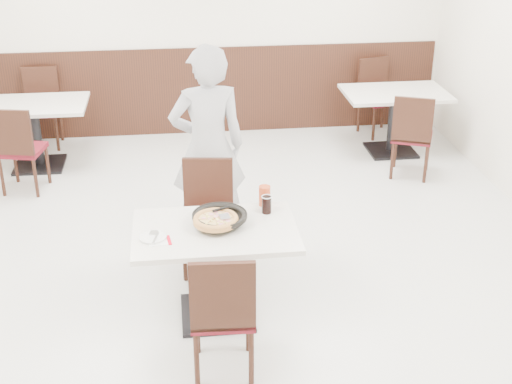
{
  "coord_description": "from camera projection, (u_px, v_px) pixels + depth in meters",
  "views": [
    {
      "loc": [
        -0.43,
        -5.25,
        3.18
      ],
      "look_at": [
        0.18,
        -0.3,
        0.87
      ],
      "focal_mm": 50.0,
      "sensor_mm": 36.0,
      "label": 1
    }
  ],
  "objects": [
    {
      "name": "trivet",
      "position": [
        221.0,
        225.0,
        5.21
      ],
      "size": [
        0.12,
        0.12,
        0.04
      ],
      "primitive_type": "cylinder",
      "rotation": [
        0.0,
        0.0,
        -0.01
      ],
      "color": "black",
      "rests_on": "main_table"
    },
    {
      "name": "pizza_server",
      "position": [
        225.0,
        216.0,
        5.17
      ],
      "size": [
        0.09,
        0.1,
        0.0
      ],
      "primitive_type": "cube",
      "rotation": [
        0.0,
        0.0,
        0.17
      ],
      "color": "white",
      "rests_on": "pizza"
    },
    {
      "name": "chair_near",
      "position": [
        223.0,
        310.0,
        4.74
      ],
      "size": [
        0.44,
        0.44,
        0.95
      ],
      "primitive_type": null,
      "rotation": [
        0.0,
        0.0,
        -0.06
      ],
      "color": "black",
      "rests_on": "floor"
    },
    {
      "name": "cola_glass",
      "position": [
        267.0,
        205.0,
        5.41
      ],
      "size": [
        0.07,
        0.07,
        0.13
      ],
      "primitive_type": "cylinder",
      "rotation": [
        0.0,
        0.0,
        -0.01
      ],
      "color": "black",
      "rests_on": "main_table"
    },
    {
      "name": "fork",
      "position": [
        156.0,
        238.0,
        5.04
      ],
      "size": [
        0.05,
        0.16,
        0.0
      ],
      "primitive_type": "cube",
      "rotation": [
        0.0,
        0.0,
        -0.22
      ],
      "color": "white",
      "rests_on": "side_plate"
    },
    {
      "name": "chair_far",
      "position": [
        207.0,
        220.0,
        5.93
      ],
      "size": [
        0.47,
        0.47,
        0.95
      ],
      "primitive_type": null,
      "rotation": [
        0.0,
        0.0,
        3.01
      ],
      "color": "black",
      "rests_on": "floor"
    },
    {
      "name": "diner_person",
      "position": [
        208.0,
        148.0,
        6.21
      ],
      "size": [
        0.72,
        0.52,
        1.83
      ],
      "primitive_type": "imported",
      "rotation": [
        0.0,
        0.0,
        3.26
      ],
      "color": "#AFB0B5",
      "rests_on": "floor"
    },
    {
      "name": "pizza_pan",
      "position": [
        220.0,
        219.0,
        5.24
      ],
      "size": [
        0.37,
        0.37,
        0.01
      ],
      "primitive_type": "cylinder",
      "rotation": [
        0.0,
        0.0,
        -0.01
      ],
      "color": "black",
      "rests_on": "trivet"
    },
    {
      "name": "bg_chair_right_near",
      "position": [
        412.0,
        134.0,
        7.78
      ],
      "size": [
        0.55,
        0.55,
        0.95
      ],
      "primitive_type": null,
      "rotation": [
        0.0,
        0.0,
        -0.39
      ],
      "color": "black",
      "rests_on": "floor"
    },
    {
      "name": "bg_table_left",
      "position": [
        36.0,
        135.0,
        8.05
      ],
      "size": [
        1.29,
        0.94,
        0.75
      ],
      "primitive_type": null,
      "rotation": [
        0.0,
        0.0,
        -0.12
      ],
      "color": "beige",
      "rests_on": "floor"
    },
    {
      "name": "bg_table_right",
      "position": [
        393.0,
        122.0,
        8.46
      ],
      "size": [
        1.27,
        0.9,
        0.75
      ],
      "primitive_type": null,
      "rotation": [
        0.0,
        0.0,
        0.09
      ],
      "color": "beige",
      "rests_on": "floor"
    },
    {
      "name": "floor",
      "position": [
        231.0,
        270.0,
        6.11
      ],
      "size": [
        7.0,
        7.0,
        0.0
      ],
      "primitive_type": "plane",
      "color": "#BBBBB6",
      "rests_on": "ground"
    },
    {
      "name": "bg_chair_right_far",
      "position": [
        380.0,
        98.0,
        8.97
      ],
      "size": [
        0.52,
        0.52,
        0.95
      ],
      "primitive_type": null,
      "rotation": [
        0.0,
        0.0,
        3.43
      ],
      "color": "black",
      "rests_on": "floor"
    },
    {
      "name": "wall_back",
      "position": [
        204.0,
        23.0,
        8.67
      ],
      "size": [
        6.0,
        0.04,
        2.8
      ],
      "primitive_type": "cube",
      "color": "white",
      "rests_on": "floor"
    },
    {
      "name": "red_cup",
      "position": [
        265.0,
        196.0,
        5.52
      ],
      "size": [
        0.09,
        0.09,
        0.16
      ],
      "primitive_type": "cylinder",
      "rotation": [
        0.0,
        0.0,
        -0.01
      ],
      "color": "#B03A19",
      "rests_on": "main_table"
    },
    {
      "name": "pizza",
      "position": [
        216.0,
        221.0,
        5.18
      ],
      "size": [
        0.33,
        0.33,
        0.02
      ],
      "primitive_type": "cylinder",
      "rotation": [
        0.0,
        0.0,
        -0.01
      ],
      "color": "#B87E3C",
      "rests_on": "pizza_pan"
    },
    {
      "name": "napkin",
      "position": [
        158.0,
        241.0,
        5.03
      ],
      "size": [
        0.16,
        0.16,
        0.0
      ],
      "primitive_type": "cube",
      "rotation": [
        0.0,
        0.0,
        0.13
      ],
      "color": "white",
      "rests_on": "main_table"
    },
    {
      "name": "bg_chair_left_near",
      "position": [
        22.0,
        148.0,
        7.42
      ],
      "size": [
        0.5,
        0.5,
        0.95
      ],
      "primitive_type": null,
      "rotation": [
        0.0,
        0.0,
        -0.21
      ],
      "color": "black",
      "rests_on": "floor"
    },
    {
      "name": "side_plate",
      "position": [
        153.0,
        237.0,
        5.06
      ],
      "size": [
        0.2,
        0.2,
        0.01
      ],
      "primitive_type": "cylinder",
      "rotation": [
        0.0,
        0.0,
        -0.01
      ],
      "color": "silver",
      "rests_on": "napkin"
    },
    {
      "name": "bg_chair_left_far",
      "position": [
        41.0,
        109.0,
        8.58
      ],
      "size": [
        0.42,
        0.42,
        0.95
      ],
      "primitive_type": null,
      "rotation": [
        0.0,
        0.0,
        3.13
      ],
      "color": "black",
      "rests_on": "floor"
    },
    {
      "name": "wainscot_back",
      "position": [
        206.0,
        91.0,
        9.01
      ],
      "size": [
        5.9,
        0.03,
        1.1
      ],
      "primitive_type": "cube",
      "color": "black",
      "rests_on": "floor"
    },
    {
      "name": "main_table",
      "position": [
        216.0,
        273.0,
        5.35
      ],
      "size": [
        1.21,
        0.81,
        0.75
      ],
      "primitive_type": null,
      "rotation": [
        0.0,
        0.0,
        -0.01
      ],
      "color": "beige",
      "rests_on": "floor"
    }
  ]
}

